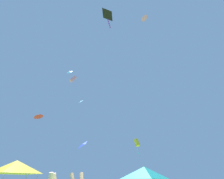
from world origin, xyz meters
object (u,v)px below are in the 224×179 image
(kite_pink_delta, at_px, (144,18))
(kite_red_delta, at_px, (38,116))
(kite_cyan_delta, at_px, (69,72))
(canopy_tent_teal, at_px, (144,173))
(kite_black_diamond, at_px, (108,15))
(kite_blue_diamond, at_px, (82,145))
(kite_yellow_box, at_px, (137,143))
(kite_pink_box, at_px, (73,79))
(kite_cyan_diamond, at_px, (81,101))
(canopy_tent_yellow, at_px, (16,167))

(kite_pink_delta, relative_size, kite_red_delta, 0.68)
(kite_pink_delta, bearing_deg, kite_cyan_delta, 132.12)
(canopy_tent_teal, distance_m, kite_cyan_delta, 29.04)
(kite_black_diamond, relative_size, kite_cyan_delta, 1.83)
(canopy_tent_teal, distance_m, kite_blue_diamond, 11.89)
(kite_yellow_box, bearing_deg, kite_pink_box, -113.40)
(kite_black_diamond, height_order, kite_cyan_diamond, kite_black_diamond)
(kite_cyan_diamond, distance_m, kite_pink_box, 10.58)
(canopy_tent_yellow, relative_size, kite_pink_box, 6.08)
(kite_cyan_diamond, bearing_deg, kite_red_delta, 132.26)
(kite_blue_diamond, height_order, kite_cyan_delta, kite_cyan_delta)
(kite_pink_delta, bearing_deg, kite_cyan_diamond, 156.11)
(canopy_tent_yellow, height_order, kite_yellow_box, kite_yellow_box)
(canopy_tent_yellow, xyz_separation_m, kite_black_diamond, (7.84, -3.21, 15.74))
(canopy_tent_teal, height_order, kite_pink_box, kite_pink_box)
(canopy_tent_teal, distance_m, kite_cyan_diamond, 13.87)
(kite_cyan_delta, bearing_deg, kite_pink_delta, -47.88)
(kite_yellow_box, height_order, kite_red_delta, kite_red_delta)
(kite_pink_delta, height_order, kite_pink_box, kite_pink_delta)
(canopy_tent_teal, bearing_deg, kite_yellow_box, 79.73)
(canopy_tent_yellow, bearing_deg, kite_cyan_diamond, 49.64)
(canopy_tent_teal, height_order, canopy_tent_yellow, canopy_tent_yellow)
(kite_black_diamond, xyz_separation_m, kite_cyan_diamond, (-3.18, 8.69, -6.99))
(kite_black_diamond, distance_m, kite_red_delta, 21.96)
(canopy_tent_teal, distance_m, kite_red_delta, 24.54)
(kite_pink_delta, bearing_deg, canopy_tent_yellow, -173.43)
(canopy_tent_teal, bearing_deg, kite_red_delta, 130.07)
(kite_yellow_box, relative_size, kite_pink_box, 5.50)
(kite_cyan_diamond, xyz_separation_m, kite_pink_box, (0.31, -10.31, -2.33))
(kite_yellow_box, xyz_separation_m, kite_red_delta, (-18.04, -2.74, 3.90))
(canopy_tent_yellow, bearing_deg, kite_yellow_box, 49.88)
(kite_cyan_diamond, xyz_separation_m, kite_cyan_delta, (-3.89, 10.17, 10.80))
(canopy_tent_yellow, distance_m, kite_red_delta, 17.62)
(kite_red_delta, xyz_separation_m, kite_cyan_delta, (4.29, 1.16, 10.15))
(canopy_tent_yellow, distance_m, kite_cyan_delta, 25.05)
(kite_pink_box, bearing_deg, kite_cyan_diamond, 91.74)
(kite_red_delta, bearing_deg, kite_cyan_diamond, -47.74)
(kite_cyan_diamond, height_order, kite_cyan_delta, kite_cyan_delta)
(kite_black_diamond, relative_size, kite_pink_box, 4.26)
(canopy_tent_teal, relative_size, kite_pink_delta, 2.28)
(kite_yellow_box, relative_size, kite_pink_delta, 2.51)
(canopy_tent_teal, xyz_separation_m, kite_cyan_diamond, (-6.25, 8.16, 9.32))
(kite_pink_box, bearing_deg, canopy_tent_yellow, 135.79)
(kite_pink_box, xyz_separation_m, kite_cyan_delta, (-4.20, 20.48, 13.13))
(kite_red_delta, distance_m, kite_cyan_delta, 11.09)
(kite_cyan_delta, bearing_deg, canopy_tent_teal, -61.04)
(kite_red_delta, bearing_deg, kite_blue_diamond, -40.89)
(kite_yellow_box, height_order, kite_pink_delta, kite_pink_delta)
(kite_black_diamond, distance_m, kite_blue_diamond, 16.35)
(kite_blue_diamond, bearing_deg, kite_red_delta, 139.11)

